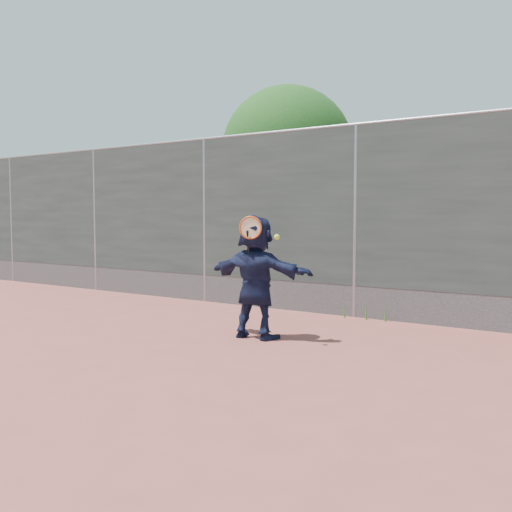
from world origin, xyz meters
The scene contains 6 objects.
ground centered at (0.00, 0.00, 0.00)m, with size 80.00×80.00×0.00m, color #9E4C42.
player centered at (-0.43, 1.35, 0.80)m, with size 1.49×0.47×1.61m, color #141B37.
fence centered at (0.00, 3.50, 1.58)m, with size 20.00×0.06×3.03m.
swing_action centered at (-0.34, 1.15, 1.41)m, with size 0.59×0.16×0.51m.
tree_left centered at (-2.85, 6.55, 2.94)m, with size 3.15×3.00×4.53m.
weed_clump centered at (0.29, 3.38, 0.13)m, with size 0.68×0.07×0.30m.
Camera 1 is at (3.64, -4.76, 1.59)m, focal length 40.00 mm.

